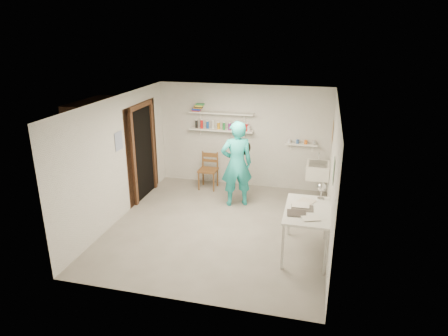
% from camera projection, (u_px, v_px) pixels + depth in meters
% --- Properties ---
extents(floor, '(4.00, 4.50, 0.02)m').
position_uv_depth(floor, '(219.00, 227.00, 7.64)').
color(floor, slate).
rests_on(floor, ground).
extents(ceiling, '(4.00, 4.50, 0.02)m').
position_uv_depth(ceiling, '(218.00, 101.00, 6.83)').
color(ceiling, silver).
rests_on(ceiling, wall_back).
extents(wall_back, '(4.00, 0.02, 2.40)m').
position_uv_depth(wall_back, '(243.00, 136.00, 9.30)').
color(wall_back, silver).
rests_on(wall_back, ground).
extents(wall_front, '(4.00, 0.02, 2.40)m').
position_uv_depth(wall_front, '(174.00, 223.00, 5.17)').
color(wall_front, silver).
rests_on(wall_front, ground).
extents(wall_left, '(0.02, 4.50, 2.40)m').
position_uv_depth(wall_left, '(118.00, 159.00, 7.69)').
color(wall_left, silver).
rests_on(wall_left, ground).
extents(wall_right, '(0.02, 4.50, 2.40)m').
position_uv_depth(wall_right, '(333.00, 177.00, 6.78)').
color(wall_right, silver).
rests_on(wall_right, ground).
extents(doorway_recess, '(0.02, 0.90, 2.00)m').
position_uv_depth(doorway_recess, '(143.00, 153.00, 8.72)').
color(doorway_recess, black).
rests_on(doorway_recess, wall_left).
extents(corridor_box, '(1.40, 1.50, 2.10)m').
position_uv_depth(corridor_box, '(113.00, 149.00, 8.86)').
color(corridor_box, brown).
rests_on(corridor_box, ground).
extents(door_lintel, '(0.06, 1.05, 0.10)m').
position_uv_depth(door_lintel, '(140.00, 106.00, 8.36)').
color(door_lintel, brown).
rests_on(door_lintel, wall_left).
extents(door_jamb_near, '(0.06, 0.10, 2.00)m').
position_uv_depth(door_jamb_near, '(134.00, 160.00, 8.25)').
color(door_jamb_near, brown).
rests_on(door_jamb_near, ground).
extents(door_jamb_far, '(0.06, 0.10, 2.00)m').
position_uv_depth(door_jamb_far, '(153.00, 147.00, 9.17)').
color(door_jamb_far, brown).
rests_on(door_jamb_far, ground).
extents(shelf_lower, '(1.50, 0.22, 0.03)m').
position_uv_depth(shelf_lower, '(221.00, 130.00, 9.25)').
color(shelf_lower, white).
rests_on(shelf_lower, wall_back).
extents(shelf_upper, '(1.50, 0.22, 0.03)m').
position_uv_depth(shelf_upper, '(221.00, 113.00, 9.11)').
color(shelf_upper, white).
rests_on(shelf_upper, wall_back).
extents(ledge_shelf, '(0.70, 0.14, 0.03)m').
position_uv_depth(ledge_shelf, '(301.00, 144.00, 8.94)').
color(ledge_shelf, white).
rests_on(ledge_shelf, wall_back).
extents(poster_left, '(0.01, 0.28, 0.36)m').
position_uv_depth(poster_left, '(119.00, 141.00, 7.62)').
color(poster_left, '#334C7F').
rests_on(poster_left, wall_left).
extents(poster_right_a, '(0.01, 0.34, 0.42)m').
position_uv_depth(poster_right_a, '(333.00, 131.00, 8.31)').
color(poster_right_a, '#995933').
rests_on(poster_right_a, wall_right).
extents(poster_right_b, '(0.01, 0.30, 0.38)m').
position_uv_depth(poster_right_b, '(333.00, 171.00, 6.18)').
color(poster_right_b, '#3F724C').
rests_on(poster_right_b, wall_right).
extents(belfast_sink, '(0.48, 0.60, 0.30)m').
position_uv_depth(belfast_sink, '(318.00, 170.00, 8.56)').
color(belfast_sink, white).
rests_on(belfast_sink, wall_right).
extents(man, '(0.79, 0.67, 1.83)m').
position_uv_depth(man, '(237.00, 164.00, 8.29)').
color(man, '#24B6B5').
rests_on(man, ground).
extents(wall_clock, '(0.32, 0.16, 0.33)m').
position_uv_depth(wall_clock, '(243.00, 148.00, 8.36)').
color(wall_clock, '#C9C289').
rests_on(wall_clock, man).
extents(wooden_chair, '(0.42, 0.40, 0.90)m').
position_uv_depth(wooden_chair, '(208.00, 170.00, 9.31)').
color(wooden_chair, brown).
rests_on(wooden_chair, ground).
extents(work_table, '(0.73, 1.21, 0.81)m').
position_uv_depth(work_table, '(306.00, 231.00, 6.61)').
color(work_table, silver).
rests_on(work_table, ground).
extents(desk_lamp, '(0.15, 0.15, 0.15)m').
position_uv_depth(desk_lamp, '(322.00, 187.00, 6.80)').
color(desk_lamp, silver).
rests_on(desk_lamp, work_table).
extents(spray_cans, '(1.32, 0.06, 0.17)m').
position_uv_depth(spray_cans, '(221.00, 126.00, 9.21)').
color(spray_cans, black).
rests_on(spray_cans, shelf_lower).
extents(book_stack, '(0.28, 0.14, 0.17)m').
position_uv_depth(book_stack, '(198.00, 108.00, 9.21)').
color(book_stack, red).
rests_on(book_stack, shelf_upper).
extents(ledge_pots, '(0.48, 0.07, 0.09)m').
position_uv_depth(ledge_pots, '(302.00, 142.00, 8.92)').
color(ledge_pots, silver).
rests_on(ledge_pots, ledge_shelf).
extents(papers, '(0.30, 0.22, 0.02)m').
position_uv_depth(papers, '(308.00, 209.00, 6.48)').
color(papers, silver).
rests_on(papers, work_table).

